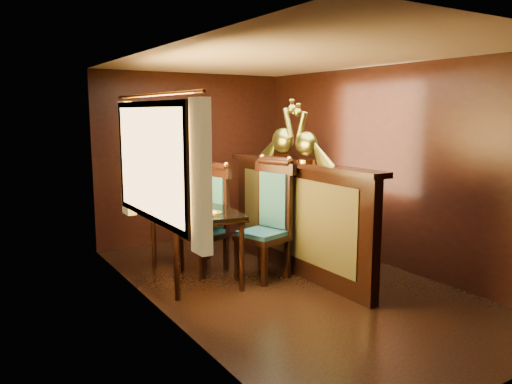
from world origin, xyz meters
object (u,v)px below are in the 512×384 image
at_px(peacock_left, 307,133).
at_px(peacock_right, 283,130).
at_px(dining_table, 193,215).
at_px(chair_right, 210,214).
at_px(chair_left, 270,214).

xyz_separation_m(peacock_left, peacock_right, (0.00, 0.46, 0.02)).
xyz_separation_m(dining_table, peacock_right, (1.12, -0.20, 0.96)).
height_order(chair_right, peacock_left, peacock_left).
relative_size(peacock_left, peacock_right, 0.93).
xyz_separation_m(dining_table, peacock_left, (1.12, -0.66, 0.94)).
relative_size(dining_table, peacock_left, 2.28).
relative_size(dining_table, chair_right, 1.14).
bearing_deg(peacock_right, dining_table, 170.08).
bearing_deg(peacock_right, peacock_left, -90.00).
bearing_deg(peacock_left, chair_left, 140.23).
relative_size(dining_table, chair_left, 1.07).
bearing_deg(chair_left, dining_table, 137.89).
distance_m(chair_left, chair_right, 0.77).
height_order(peacock_left, peacock_right, peacock_right).
distance_m(dining_table, chair_right, 0.37).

